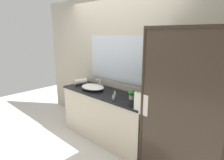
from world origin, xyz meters
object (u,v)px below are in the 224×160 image
Objects in this scene: sink_basin at (93,87)px; amenity_bottle_conditioner at (115,93)px; faucet at (100,84)px; potted_plant at (132,94)px; rolled_towel_near_edge at (80,82)px; amenity_bottle_body_wash at (115,95)px; amenity_bottle_shampoo at (113,97)px.

amenity_bottle_conditioner is (0.57, -0.00, 0.01)m from sink_basin.
faucet is 1.08× the size of potted_plant.
amenity_bottle_body_wash is at bearing -7.04° from rolled_towel_near_edge.
sink_basin is 0.68m from amenity_bottle_shampoo.
amenity_bottle_shampoo is at bearing -62.63° from amenity_bottle_body_wash.
faucet is 0.68× the size of rolled_towel_near_edge.
potted_plant reaches higher than amenity_bottle_conditioner.
faucet is 0.67m from amenity_bottle_body_wash.
sink_basin is 0.86m from potted_plant.
amenity_bottle_shampoo is at bearing -10.49° from rolled_towel_near_edge.
amenity_bottle_conditioner is at bearing 128.73° from amenity_bottle_body_wash.
faucet reaches higher than amenity_bottle_conditioner.
amenity_bottle_conditioner is at bearing -3.51° from rolled_towel_near_edge.
amenity_bottle_conditioner is 0.09m from amenity_bottle_body_wash.
sink_basin is 4.81× the size of amenity_bottle_body_wash.
faucet is (0.00, 0.19, 0.01)m from sink_basin.
amenity_bottle_conditioner is 1.01m from rolled_towel_near_edge.
amenity_bottle_shampoo is 1.12m from rolled_towel_near_edge.
rolled_towel_near_edge is (-0.44, 0.06, 0.01)m from sink_basin.
potted_plant is at bearing -7.95° from faucet.
amenity_bottle_conditioner is at bearing 123.30° from amenity_bottle_shampoo.
amenity_bottle_shampoo is (0.66, -0.33, -0.01)m from faucet.
amenity_bottle_body_wash reaches higher than sink_basin.
faucet reaches higher than sink_basin.
amenity_bottle_shampoo is at bearing -26.58° from faucet.
rolled_towel_near_edge is at bearing 172.44° from sink_basin.
potted_plant reaches higher than rolled_towel_near_edge.
amenity_bottle_shampoo is 0.84× the size of amenity_bottle_conditioner.
amenity_bottle_body_wash is at bearing -149.70° from potted_plant.
amenity_bottle_conditioner is 0.42× the size of rolled_towel_near_edge.
rolled_towel_near_edge reaches higher than amenity_bottle_body_wash.
sink_basin is at bearing 173.34° from amenity_bottle_body_wash.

